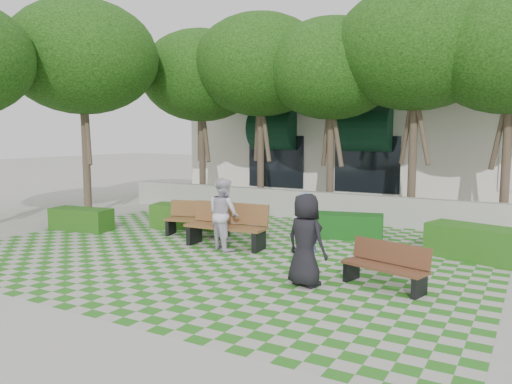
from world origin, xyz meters
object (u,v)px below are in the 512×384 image
Objects in this scene: hedge_midright at (347,226)px; hedge_midleft at (186,216)px; bench_mid at (227,226)px; bench_east at (386,266)px; person_blue at (306,234)px; bench_west at (198,219)px; person_dark at (306,240)px; hedge_west at (81,219)px; person_white at (224,214)px; hedge_east at (478,243)px.

hedge_midleft is (-4.64, -0.99, 0.03)m from hedge_midright.
hedge_midright is 4.74m from hedge_midleft.
bench_mid is 2.83m from hedge_midleft.
bench_east reaches higher than hedge_midleft.
hedge_midleft is at bearing -6.55° from person_blue.
bench_west is at bearing -36.89° from hedge_midleft.
person_dark is (4.43, -2.70, 0.41)m from bench_west.
bench_west reaches higher than hedge_west.
person_white is at bearing 0.14° from person_blue.
hedge_east is 1.30× the size of person_blue.
person_white reaches higher than person_dark.
bench_east is 0.88× the size of hedge_midright.
person_blue is (4.17, -2.11, 0.38)m from bench_west.
hedge_midright is 3.91m from person_blue.
bench_east is 0.76× the size of hedge_east.
hedge_west is at bearing 24.73° from person_white.
bench_west is at bearing -172.32° from hedge_east.
person_blue is (5.16, -2.86, 0.48)m from hedge_midleft.
person_dark is (5.42, -3.45, 0.50)m from hedge_midleft.
hedge_west is (-10.42, -1.98, -0.06)m from hedge_east.
person_white reaches higher than hedge_midleft.
hedge_east reaches higher than hedge_west.
person_dark is at bearing -36.80° from bench_mid.
bench_mid reaches higher than hedge_east.
bench_mid is 1.04× the size of hedge_midleft.
hedge_midright is 1.09× the size of person_dark.
bench_west is at bearing 175.77° from bench_east.
hedge_west is 7.71m from person_blue.
person_dark is at bearing -11.93° from hedge_west.
person_blue reaches higher than hedge_west.
bench_mid reaches higher than bench_west.
hedge_east is 1.24× the size of person_white.
bench_west is 3.61m from hedge_west.
hedge_east is at bearing -135.57° from person_white.
person_blue is at bearing -28.98° from hedge_midleft.
hedge_east reaches higher than hedge_midright.
hedge_east is at bearing -6.41° from bench_west.
bench_mid is at bearing 3.59° from hedge_west.
hedge_east is at bearing -110.09° from person_blue.
bench_east is 0.81× the size of hedge_midleft.
bench_west reaches higher than bench_east.
hedge_midright is 4.54m from person_dark.
hedge_west is (-9.19, 1.04, -0.08)m from bench_east.
hedge_midleft is 1.18× the size of person_dark.
person_blue reaches higher than hedge_midright.
bench_east is 4.38m from person_white.
person_dark is at bearing -45.51° from bench_west.
person_blue is at bearing -30.23° from bench_mid.
bench_mid is at bearing -132.09° from hedge_midright.
hedge_east is 1.19× the size of hedge_west.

